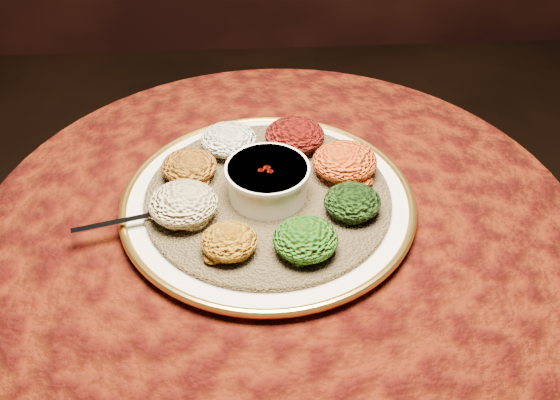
{
  "coord_description": "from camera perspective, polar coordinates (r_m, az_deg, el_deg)",
  "views": [
    {
      "loc": [
        -0.04,
        -0.72,
        1.4
      ],
      "look_at": [
        -0.0,
        0.02,
        0.76
      ],
      "focal_mm": 40.0,
      "sensor_mm": 36.0,
      "label": 1
    }
  ],
  "objects": [
    {
      "name": "table",
      "position": [
        1.11,
        0.07,
        -8.62
      ],
      "size": [
        0.96,
        0.96,
        0.73
      ],
      "color": "black",
      "rests_on": "ground"
    },
    {
      "name": "platter",
      "position": [
        1.0,
        -1.11,
        -0.2
      ],
      "size": [
        0.48,
        0.48,
        0.02
      ],
      "rotation": [
        0.0,
        0.0,
        0.07
      ],
      "color": "white",
      "rests_on": "table"
    },
    {
      "name": "injera",
      "position": [
        0.99,
        -1.12,
        0.28
      ],
      "size": [
        0.4,
        0.4,
        0.01
      ],
      "primitive_type": "cylinder",
      "rotation": [
        0.0,
        0.0,
        0.03
      ],
      "color": "olive",
      "rests_on": "platter"
    },
    {
      "name": "stew_bowl",
      "position": [
        0.96,
        -1.15,
        1.93
      ],
      "size": [
        0.13,
        0.13,
        0.05
      ],
      "color": "white",
      "rests_on": "injera"
    },
    {
      "name": "spoon",
      "position": [
        0.96,
        -11.26,
        -1.27
      ],
      "size": [
        0.16,
        0.06,
        0.01
      ],
      "rotation": [
        0.0,
        0.0,
        -2.9
      ],
      "color": "silver",
      "rests_on": "injera"
    },
    {
      "name": "portion_ayib",
      "position": [
        1.07,
        -4.72,
        5.51
      ],
      "size": [
        0.1,
        0.09,
        0.05
      ],
      "primitive_type": "ellipsoid",
      "color": "white",
      "rests_on": "injera"
    },
    {
      "name": "portion_kitfo",
      "position": [
        1.07,
        1.35,
        5.93
      ],
      "size": [
        0.1,
        0.1,
        0.05
      ],
      "primitive_type": "ellipsoid",
      "color": "black",
      "rests_on": "injera"
    },
    {
      "name": "portion_tikil",
      "position": [
        1.02,
        5.95,
        3.51
      ],
      "size": [
        0.11,
        0.1,
        0.05
      ],
      "primitive_type": "ellipsoid",
      "color": "#C87810",
      "rests_on": "injera"
    },
    {
      "name": "portion_gomen",
      "position": [
        0.95,
        6.63,
        -0.16
      ],
      "size": [
        0.09,
        0.08,
        0.04
      ],
      "primitive_type": "ellipsoid",
      "color": "black",
      "rests_on": "injera"
    },
    {
      "name": "portion_mixveg",
      "position": [
        0.88,
        2.34,
        -3.6
      ],
      "size": [
        0.09,
        0.09,
        0.05
      ],
      "primitive_type": "ellipsoid",
      "color": "#953B09",
      "rests_on": "injera"
    },
    {
      "name": "portion_kik",
      "position": [
        0.88,
        -4.67,
        -3.79
      ],
      "size": [
        0.08,
        0.08,
        0.04
      ],
      "primitive_type": "ellipsoid",
      "color": "#A46F0E",
      "rests_on": "injera"
    },
    {
      "name": "portion_timatim",
      "position": [
        0.94,
        -8.83,
        -0.34
      ],
      "size": [
        0.1,
        0.1,
        0.05
      ],
      "primitive_type": "ellipsoid",
      "color": "maroon",
      "rests_on": "injera"
    },
    {
      "name": "portion_shiro",
      "position": [
        1.02,
        -8.3,
        3.07
      ],
      "size": [
        0.09,
        0.09,
        0.04
      ],
      "primitive_type": "ellipsoid",
      "color": "#985512",
      "rests_on": "injera"
    }
  ]
}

